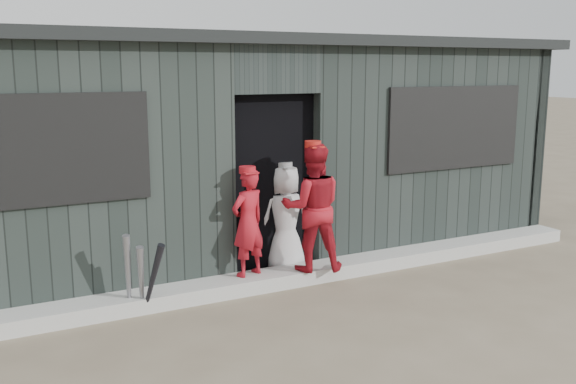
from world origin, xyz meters
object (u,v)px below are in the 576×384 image
bat_right (153,279)px  bat_left (128,274)px  bat_mid (141,280)px  player_grey_back (285,219)px  player_red_left (248,223)px  dugout (225,147)px  player_red_right (312,207)px

bat_right → bat_left: bearing=146.6°
bat_mid → player_grey_back: player_grey_back is taller
bat_left → player_red_left: bearing=6.9°
player_red_left → bat_mid: bearing=-8.7°
bat_right → player_grey_back: bearing=19.3°
dugout → bat_right: bearing=-128.3°
bat_left → player_grey_back: player_grey_back is taller
bat_right → player_red_right: (1.77, 0.14, 0.47)m
player_red_left → dugout: dugout is taller
bat_mid → player_red_right: 1.92m
player_red_right → player_grey_back: (-0.10, 0.44, -0.21)m
bat_mid → dugout: bearing=49.0°
player_grey_back → dugout: bearing=-84.9°
bat_left → player_grey_back: bearing=13.7°
bat_right → player_red_right: bearing=4.6°
bat_mid → player_grey_back: size_ratio=0.56×
bat_left → bat_right: 0.24m
bat_mid → dugout: size_ratio=0.08×
bat_mid → player_red_right: size_ratio=0.51×
dugout → player_grey_back: bearing=-83.7°
player_red_right → player_red_left: bearing=9.4°
bat_right → dugout: dugout is taller
bat_right → player_red_right: player_red_right is taller
player_red_right → player_grey_back: size_ratio=1.10×
player_red_right → bat_right: bearing=25.8°
bat_mid → dugout: (1.61, 1.85, 0.94)m
player_grey_back → player_red_right: bearing=101.4°
bat_left → dugout: size_ratio=0.10×
player_red_left → player_grey_back: size_ratio=0.91×
bat_mid → player_grey_back: (1.76, 0.51, 0.27)m
player_red_right → player_grey_back: bearing=-56.2°
bat_right → player_red_left: size_ratio=0.66×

